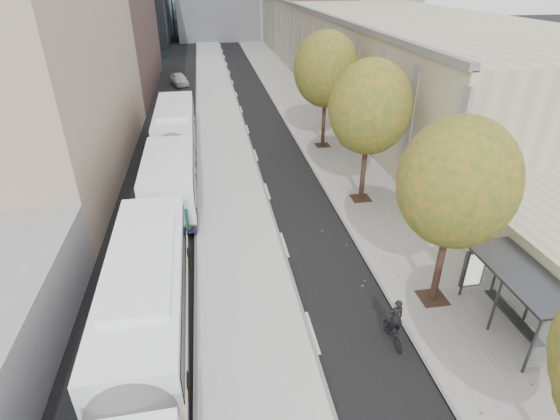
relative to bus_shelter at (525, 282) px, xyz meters
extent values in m
cube|color=#B4B4B4|center=(-9.56, 24.04, -2.11)|extent=(4.25, 150.00, 0.15)
cube|color=gray|center=(-1.56, 24.04, -2.15)|extent=(4.75, 150.00, 0.08)
cube|color=tan|center=(9.81, 53.04, 1.81)|extent=(18.00, 92.00, 8.00)
cube|color=#383A3F|center=(-0.19, 0.04, 0.37)|extent=(1.90, 4.40, 0.10)
cylinder|color=#383A3F|center=(-0.89, -1.96, -0.91)|extent=(0.10, 0.10, 2.40)
cube|color=silver|center=(0.53, 0.04, -0.86)|extent=(0.04, 4.00, 2.10)
cylinder|color=black|center=(-2.09, 2.04, -0.49)|extent=(0.28, 0.28, 3.24)
sphere|color=#22531D|center=(-2.09, 2.04, 3.08)|extent=(4.20, 4.20, 4.20)
cylinder|color=black|center=(-2.09, 11.04, -0.42)|extent=(0.28, 0.28, 3.38)
sphere|color=#22531D|center=(-2.09, 11.04, 3.29)|extent=(4.40, 4.40, 4.40)
cylinder|color=black|center=(-2.09, 20.04, -0.35)|extent=(0.28, 0.28, 3.51)
sphere|color=#22531D|center=(-2.09, 20.04, 3.51)|extent=(4.60, 4.60, 4.60)
cube|color=white|center=(-13.10, -1.73, -0.69)|extent=(2.91, 18.03, 3.00)
cube|color=black|center=(-13.10, -1.73, -0.14)|extent=(2.95, 17.31, 1.04)
cube|color=white|center=(-12.94, 17.39, -0.67)|extent=(2.85, 18.28, 3.04)
cube|color=black|center=(-12.94, 17.39, -0.11)|extent=(2.90, 17.55, 1.05)
cube|color=#107051|center=(-12.94, 8.29, -1.02)|extent=(1.93, 0.08, 1.18)
imported|color=black|center=(-4.62, 0.11, -1.74)|extent=(0.52, 1.53, 0.90)
imported|color=black|center=(-4.62, 0.11, -1.02)|extent=(0.58, 0.40, 1.52)
sphere|color=#6B9650|center=(-4.62, 0.11, -0.45)|extent=(0.23, 0.23, 0.23)
imported|color=silver|center=(-13.54, 42.55, -1.51)|extent=(2.50, 4.24, 1.35)
camera|label=1|loc=(-10.51, -10.60, 9.62)|focal=28.00mm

